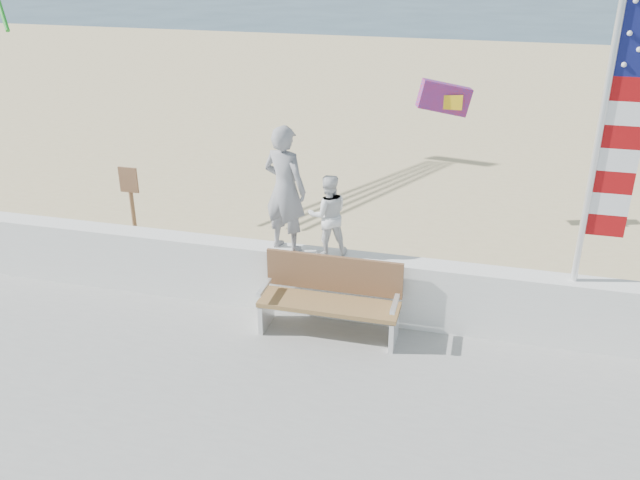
# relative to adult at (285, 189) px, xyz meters

# --- Properties ---
(ground) EXTENTS (220.00, 220.00, 0.00)m
(ground) POSITION_rel_adult_xyz_m (0.32, -2.00, -1.93)
(ground) COLOR #2E4C5D
(ground) RESTS_ON ground
(sand) EXTENTS (90.00, 40.00, 0.08)m
(sand) POSITION_rel_adult_xyz_m (0.32, 7.00, -1.89)
(sand) COLOR beige
(sand) RESTS_ON ground
(seawall) EXTENTS (30.00, 0.35, 0.90)m
(seawall) POSITION_rel_adult_xyz_m (0.32, 0.00, -1.30)
(seawall) COLOR white
(seawall) RESTS_ON boardwalk
(adult) EXTENTS (0.71, 0.58, 1.69)m
(adult) POSITION_rel_adult_xyz_m (0.00, 0.00, 0.00)
(adult) COLOR gray
(adult) RESTS_ON seawall
(child) EXTENTS (0.65, 0.59, 1.09)m
(child) POSITION_rel_adult_xyz_m (0.57, 0.00, -0.30)
(child) COLOR white
(child) RESTS_ON seawall
(bench) EXTENTS (1.80, 0.57, 1.00)m
(bench) POSITION_rel_adult_xyz_m (0.73, -0.45, -1.24)
(bench) COLOR olive
(bench) RESTS_ON boardwalk
(flag) EXTENTS (0.50, 0.08, 3.50)m
(flag) POSITION_rel_adult_xyz_m (3.79, -0.00, 1.07)
(flag) COLOR white
(flag) RESTS_ON seawall
(parafoil_kite) EXTENTS (0.97, 0.51, 0.65)m
(parafoil_kite) POSITION_rel_adult_xyz_m (1.70, 3.82, 0.43)
(parafoil_kite) COLOR red
(parafoil_kite) RESTS_ON ground
(sign) EXTENTS (0.32, 0.07, 1.46)m
(sign) POSITION_rel_adult_xyz_m (-3.04, 1.33, -0.98)
(sign) COLOR #896241
(sign) RESTS_ON sand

